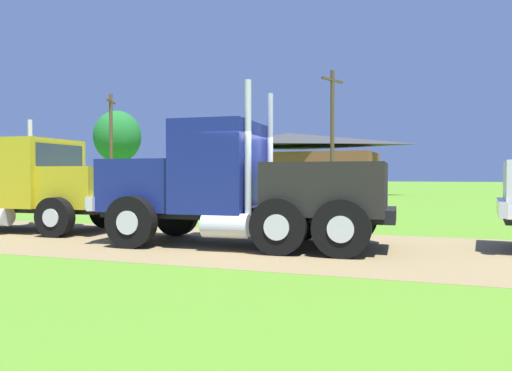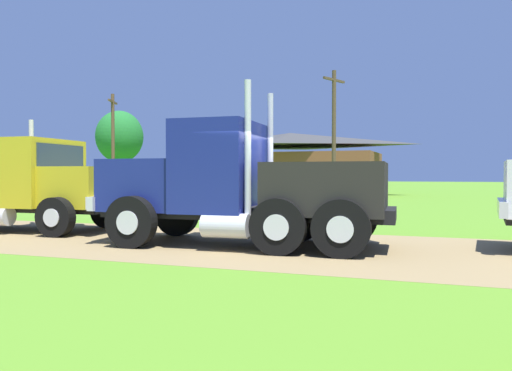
% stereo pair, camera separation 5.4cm
% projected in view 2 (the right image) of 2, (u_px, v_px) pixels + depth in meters
% --- Properties ---
extents(ground_plane, '(200.00, 200.00, 0.00)m').
position_uv_depth(ground_plane, '(269.00, 246.00, 11.22)').
color(ground_plane, '#578D23').
extents(dirt_track, '(120.00, 5.73, 0.01)m').
position_uv_depth(dirt_track, '(269.00, 246.00, 11.22)').
color(dirt_track, '#90784D').
rests_on(dirt_track, ground_plane).
extents(truck_foreground_white, '(6.80, 2.88, 3.57)m').
position_uv_depth(truck_foreground_white, '(240.00, 187.00, 11.33)').
color(truck_foreground_white, black).
rests_on(truck_foreground_white, ground_plane).
extents(truck_near_right, '(7.67, 3.04, 3.30)m').
position_uv_depth(truck_near_right, '(34.00, 187.00, 14.30)').
color(truck_near_right, black).
rests_on(truck_near_right, ground_plane).
extents(shed_building, '(14.63, 7.69, 4.93)m').
position_uv_depth(shed_building, '(290.00, 165.00, 40.26)').
color(shed_building, brown).
rests_on(shed_building, ground_plane).
extents(utility_pole_near, '(0.88, 2.12, 7.78)m').
position_uv_depth(utility_pole_near, '(113.00, 141.00, 38.38)').
color(utility_pole_near, brown).
rests_on(utility_pole_near, ground_plane).
extents(utility_pole_far, '(1.03, 2.06, 8.15)m').
position_uv_depth(utility_pole_far, '(334.00, 131.00, 31.44)').
color(utility_pole_far, '#4E3B28').
rests_on(utility_pole_far, ground_plane).
extents(tree_left, '(5.26, 5.26, 8.70)m').
position_uv_depth(tree_left, '(120.00, 137.00, 55.82)').
color(tree_left, '#513823').
rests_on(tree_left, ground_plane).
extents(tree_mid, '(3.79, 3.79, 6.67)m').
position_uv_depth(tree_mid, '(236.00, 148.00, 55.46)').
color(tree_mid, '#513823').
rests_on(tree_mid, ground_plane).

